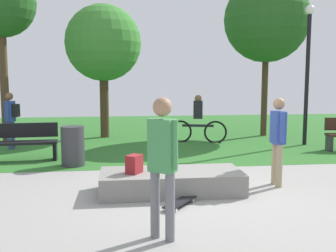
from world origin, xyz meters
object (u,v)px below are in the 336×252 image
at_px(tree_young_birch, 0,4).
at_px(park_bench_by_oak, 24,141).
at_px(skater_performing_trick, 162,157).
at_px(tree_leaning_ash, 103,44).
at_px(tree_slender_maple, 267,20).
at_px(pedestrian_with_backpack, 11,116).
at_px(skateboard_by_ledge, 180,202).
at_px(trash_bin, 73,146).
at_px(lamp_post, 308,61).
at_px(cyclist_on_bicycle, 198,122).
at_px(backpack_on_ledge, 134,164).
at_px(concrete_ledge, 171,182).
at_px(skater_watching, 278,135).

bearing_deg(tree_young_birch, park_bench_by_oak, -67.47).
bearing_deg(skater_performing_trick, tree_young_birch, 116.69).
height_order(tree_leaning_ash, tree_young_birch, tree_young_birch).
height_order(tree_slender_maple, pedestrian_with_backpack, tree_slender_maple).
xyz_separation_m(skateboard_by_ledge, trash_bin, (-2.02, 3.17, 0.40)).
height_order(lamp_post, pedestrian_with_backpack, lamp_post).
relative_size(park_bench_by_oak, tree_leaning_ash, 0.37).
relative_size(lamp_post, trash_bin, 4.49).
height_order(lamp_post, cyclist_on_bicycle, lamp_post).
xyz_separation_m(tree_slender_maple, pedestrian_with_backpack, (-8.06, -1.68, -3.01)).
bearing_deg(backpack_on_ledge, tree_slender_maple, -3.04).
bearing_deg(park_bench_by_oak, lamp_post, 9.45).
height_order(tree_young_birch, cyclist_on_bicycle, tree_young_birch).
height_order(backpack_on_ledge, skater_performing_trick, skater_performing_trick).
bearing_deg(skateboard_by_ledge, backpack_on_ledge, 134.95).
relative_size(backpack_on_ledge, skateboard_by_ledge, 0.42).
height_order(concrete_ledge, tree_slender_maple, tree_slender_maple).
distance_m(pedestrian_with_backpack, cyclist_on_bicycle, 5.52).
distance_m(skateboard_by_ledge, cyclist_on_bicycle, 6.31).
bearing_deg(cyclist_on_bicycle, park_bench_by_oak, -155.62).
bearing_deg(skateboard_by_ledge, tree_leaning_ash, 100.85).
bearing_deg(lamp_post, skater_watching, -121.62).
xyz_separation_m(concrete_ledge, tree_slender_maple, (4.12, 6.48, 3.78)).
distance_m(skater_watching, lamp_post, 5.26).
bearing_deg(skateboard_by_ledge, skater_watching, 25.99).
bearing_deg(tree_slender_maple, skateboard_by_ledge, -119.35).
distance_m(tree_slender_maple, lamp_post, 2.53).
relative_size(tree_leaning_ash, pedestrian_with_backpack, 2.76).
xyz_separation_m(park_bench_by_oak, tree_slender_maple, (7.36, 3.31, 3.49)).
relative_size(skater_watching, lamp_post, 0.40).
distance_m(tree_young_birch, trash_bin, 5.78).
bearing_deg(tree_leaning_ash, backpack_on_ledge, -83.77).
relative_size(skater_watching, tree_leaning_ash, 0.37).
relative_size(concrete_ledge, tree_slender_maple, 0.46).
bearing_deg(pedestrian_with_backpack, backpack_on_ledge, -55.93).
xyz_separation_m(backpack_on_ledge, trash_bin, (-1.32, 2.47, -0.08)).
xyz_separation_m(skater_performing_trick, tree_slender_maple, (4.49, 8.50, 2.91)).
xyz_separation_m(backpack_on_ledge, lamp_post, (5.33, 4.55, 1.97)).
distance_m(park_bench_by_oak, pedestrian_with_backpack, 1.84).
bearing_deg(concrete_ledge, skater_performing_trick, -100.55).
distance_m(lamp_post, pedestrian_with_backpack, 8.76).
bearing_deg(lamp_post, tree_leaning_ash, 159.20).
xyz_separation_m(skater_watching, tree_leaning_ash, (-3.44, 6.59, 2.19)).
xyz_separation_m(backpack_on_ledge, park_bench_by_oak, (-2.58, 3.23, -0.06)).
relative_size(backpack_on_ledge, skater_watching, 0.19).
bearing_deg(lamp_post, backpack_on_ledge, -139.50).
distance_m(park_bench_by_oak, trash_bin, 1.48).
relative_size(skater_watching, tree_young_birch, 0.31).
xyz_separation_m(skater_performing_trick, pedestrian_with_backpack, (-3.57, 6.83, -0.10)).
height_order(backpack_on_ledge, tree_young_birch, tree_young_birch).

